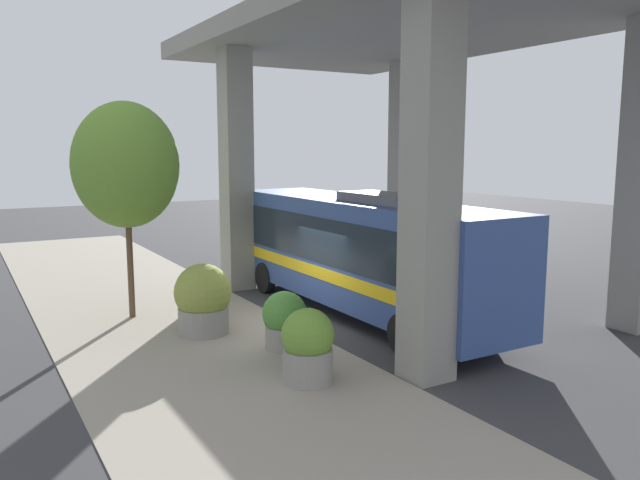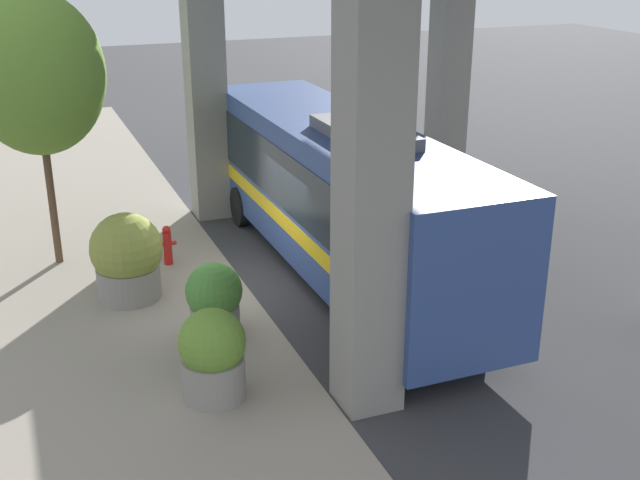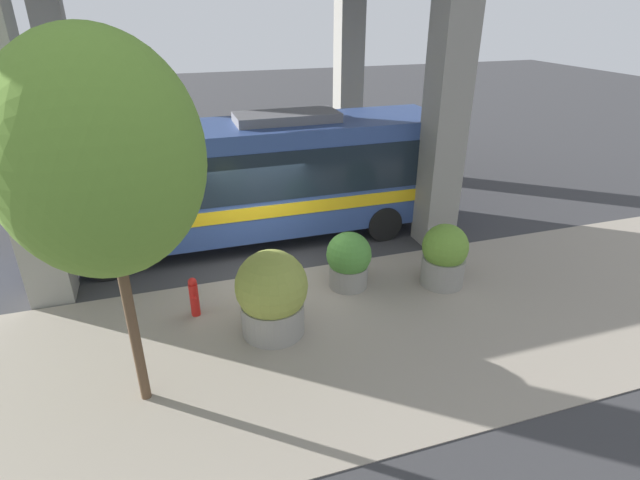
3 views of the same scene
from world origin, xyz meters
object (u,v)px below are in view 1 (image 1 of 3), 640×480
Objects in this scene: planter_front at (308,346)px; planter_middle at (285,320)px; planter_back at (203,300)px; bus at (359,248)px; street_tree_near at (126,165)px; fire_hydrant at (222,299)px.

planter_middle is at bearing 74.78° from planter_front.
planter_middle is 2.46m from planter_back.
planter_middle is at bearing -59.53° from planter_back.
bus is 1.83× the size of street_tree_near.
bus is 3.85m from planter_middle.
bus is at bearing -5.57° from planter_back.
street_tree_near is (-2.28, 1.05, 3.78)m from fire_hydrant.
street_tree_near is at bearing 155.31° from fire_hydrant.
bus reaches higher than planter_back.
planter_front is (-0.44, -5.75, 0.30)m from fire_hydrant.
planter_back is at bearing -64.74° from street_tree_near.
planter_middle is at bearing -87.57° from fire_hydrant.
planter_front is at bearing -74.88° from street_tree_near.
planter_middle is (0.15, -3.58, 0.22)m from fire_hydrant.
street_tree_near is (-1.84, 6.80, 3.49)m from planter_front.
planter_back reaches higher than fire_hydrant.
bus is at bearing -29.32° from fire_hydrant.
fire_hydrant is at bearing 53.47° from planter_back.
planter_back is at bearing 120.47° from planter_middle.
bus is 5.55m from planter_front.
bus reaches higher than fire_hydrant.
planter_middle is 6.32m from street_tree_near.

